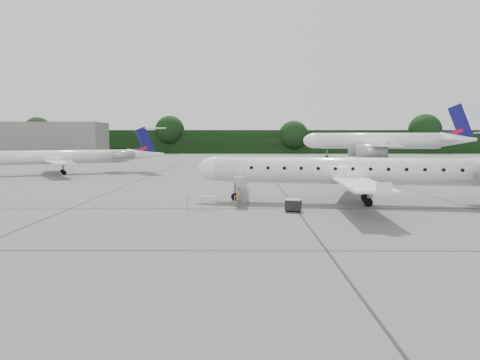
# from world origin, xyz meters

# --- Properties ---
(ground) EXTENTS (320.00, 320.00, 0.00)m
(ground) POSITION_xyz_m (0.00, 0.00, 0.00)
(ground) COLOR slate
(ground) RESTS_ON ground
(treeline) EXTENTS (260.00, 4.00, 8.00)m
(treeline) POSITION_xyz_m (0.00, 130.00, 4.00)
(treeline) COLOR black
(treeline) RESTS_ON ground
(terminal_building) EXTENTS (40.00, 14.00, 10.00)m
(terminal_building) POSITION_xyz_m (-70.00, 110.00, 5.00)
(terminal_building) COLOR slate
(terminal_building) RESTS_ON ground
(main_regional_jet) EXTENTS (32.66, 25.94, 7.55)m
(main_regional_jet) POSITION_xyz_m (1.79, 6.17, 3.78)
(main_regional_jet) COLOR white
(main_regional_jet) RESTS_ON ground
(airstair) EXTENTS (1.26, 2.57, 2.37)m
(airstair) POSITION_xyz_m (-7.37, 5.40, 1.18)
(airstair) COLOR white
(airstair) RESTS_ON ground
(passenger) EXTENTS (0.63, 0.47, 1.59)m
(passenger) POSITION_xyz_m (-7.61, 4.04, 0.80)
(passenger) COLOR #856548
(passenger) RESTS_ON ground
(safety_railing) EXTENTS (2.19, 0.41, 1.00)m
(safety_railing) POSITION_xyz_m (-10.39, 2.64, 0.50)
(safety_railing) COLOR gray
(safety_railing) RESTS_ON ground
(baggage_cart) EXTENTS (1.31, 1.15, 0.97)m
(baggage_cart) POSITION_xyz_m (-3.61, 1.90, 0.49)
(baggage_cart) COLOR black
(baggage_cart) RESTS_ON ground
(bg_narrowbody) EXTENTS (38.73, 29.78, 12.96)m
(bg_narrowbody) POSITION_xyz_m (23.77, 77.06, 6.48)
(bg_narrowbody) COLOR white
(bg_narrowbody) RESTS_ON ground
(bg_regional_left) EXTENTS (32.68, 29.14, 7.07)m
(bg_regional_left) POSITION_xyz_m (-34.96, 36.70, 3.53)
(bg_regional_left) COLOR white
(bg_regional_left) RESTS_ON ground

